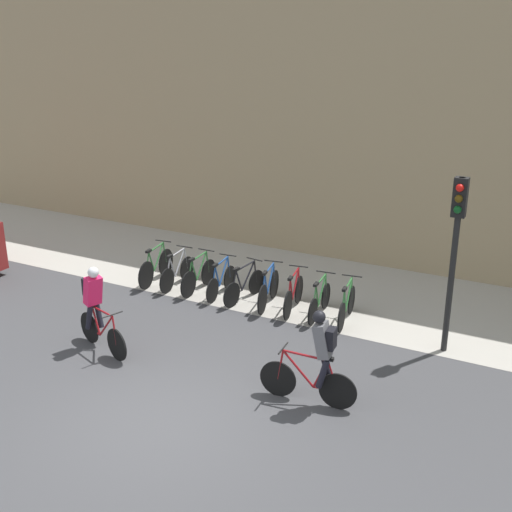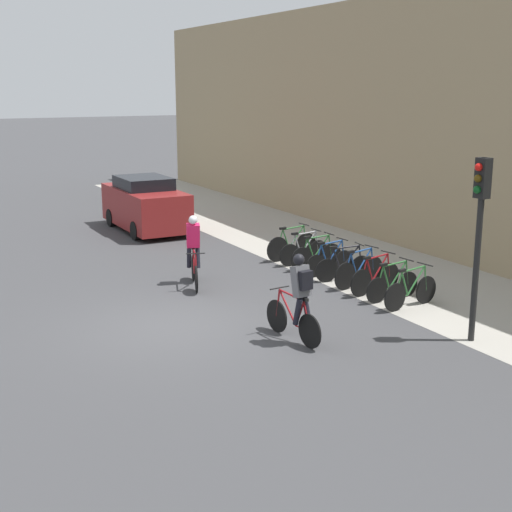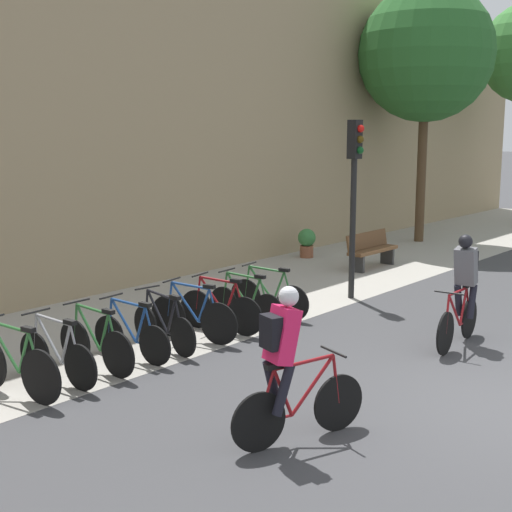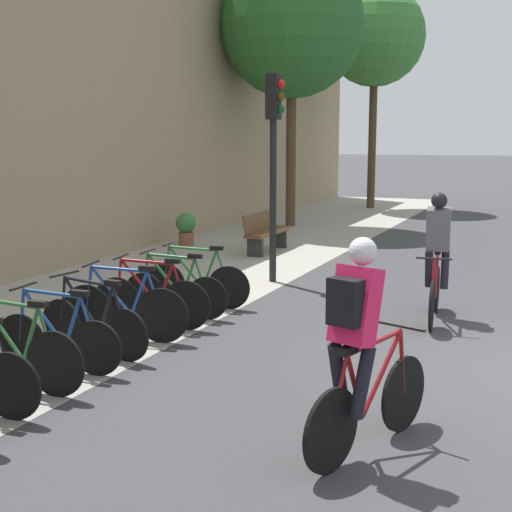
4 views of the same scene
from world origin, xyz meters
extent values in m
cube|color=#A39E93|center=(0.00, 6.75, 0.00)|extent=(44.00, 4.50, 0.01)
cylinder|color=black|center=(-2.03, 1.37, 0.33)|extent=(0.64, 0.25, 0.67)
cylinder|color=black|center=(-3.04, 1.72, 0.33)|extent=(0.64, 0.25, 0.67)
cylinder|color=maroon|center=(-2.38, 1.49, 0.61)|extent=(0.56, 0.23, 0.62)
cylinder|color=maroon|center=(-2.75, 1.62, 0.60)|extent=(0.27, 0.13, 0.58)
cylinder|color=maroon|center=(-2.49, 1.53, 0.90)|extent=(0.76, 0.29, 0.07)
cylinder|color=maroon|center=(-2.84, 1.65, 0.32)|extent=(0.41, 0.17, 0.05)
cylinder|color=maroon|center=(-2.95, 1.69, 0.61)|extent=(0.22, 0.10, 0.56)
cylinder|color=maroon|center=(-2.07, 1.38, 0.62)|extent=(0.13, 0.07, 0.59)
cylinder|color=black|center=(-2.12, 1.40, 0.95)|extent=(0.18, 0.44, 0.03)
cube|color=black|center=(-2.86, 1.65, 0.92)|extent=(0.22, 0.14, 0.06)
cube|color=#EA1E56|center=(-2.76, 1.62, 1.25)|extent=(0.41, 0.41, 0.63)
sphere|color=silver|center=(-2.69, 1.60, 1.66)|extent=(0.28, 0.28, 0.22)
cylinder|color=black|center=(-2.85, 1.53, 0.68)|extent=(0.30, 0.19, 0.56)
cylinder|color=black|center=(-2.78, 1.74, 0.68)|extent=(0.26, 0.18, 0.56)
cube|color=black|center=(-2.90, 1.67, 1.30)|extent=(0.22, 0.29, 0.36)
cylinder|color=black|center=(1.34, 1.67, 0.34)|extent=(0.67, 0.10, 0.67)
cylinder|color=black|center=(2.43, 1.77, 0.34)|extent=(0.67, 0.10, 0.67)
cylinder|color=maroon|center=(1.71, 1.71, 0.62)|extent=(0.60, 0.09, 0.62)
cylinder|color=maroon|center=(2.11, 1.74, 0.60)|extent=(0.28, 0.06, 0.58)
cylinder|color=maroon|center=(1.83, 1.72, 0.90)|extent=(0.81, 0.11, 0.07)
cylinder|color=maroon|center=(2.21, 1.75, 0.33)|extent=(0.44, 0.07, 0.05)
cylinder|color=maroon|center=(2.33, 1.76, 0.61)|extent=(0.23, 0.05, 0.56)
cylinder|color=maroon|center=(1.38, 1.68, 0.63)|extent=(0.13, 0.05, 0.59)
cylinder|color=black|center=(1.43, 1.68, 0.96)|extent=(0.07, 0.46, 0.03)
cube|color=black|center=(2.23, 1.75, 0.93)|extent=(0.21, 0.10, 0.06)
cube|color=#5B5B60|center=(2.13, 1.74, 1.26)|extent=(0.35, 0.35, 0.63)
sphere|color=black|center=(2.05, 1.74, 1.67)|extent=(0.24, 0.24, 0.22)
cylinder|color=black|center=(2.17, 1.86, 0.68)|extent=(0.28, 0.13, 0.56)
cylinder|color=black|center=(2.19, 1.64, 0.68)|extent=(0.25, 0.13, 0.56)
cube|color=black|center=(2.27, 1.76, 1.31)|extent=(0.16, 0.27, 0.36)
cylinder|color=black|center=(-3.17, 4.66, 0.32)|extent=(0.07, 0.64, 0.63)
cylinder|color=#99999E|center=(-3.18, 4.75, 0.59)|extent=(0.04, 0.21, 0.56)
cylinder|color=black|center=(-2.54, 4.67, 0.33)|extent=(0.05, 0.67, 0.67)
cylinder|color=#2D6B33|center=(-2.55, 5.30, 0.62)|extent=(0.05, 0.53, 0.62)
cylinder|color=#2D6B33|center=(-2.55, 4.95, 0.60)|extent=(0.05, 0.25, 0.58)
cylinder|color=#2D6B33|center=(-2.55, 5.20, 0.90)|extent=(0.06, 0.71, 0.07)
cylinder|color=#2D6B33|center=(-2.55, 4.86, 0.33)|extent=(0.04, 0.38, 0.05)
cylinder|color=#2D6B33|center=(-2.54, 4.76, 0.61)|extent=(0.04, 0.20, 0.56)
cube|color=black|center=(-2.54, 4.84, 0.92)|extent=(0.08, 0.20, 0.06)
cylinder|color=black|center=(-1.94, 5.62, 0.30)|extent=(0.09, 0.61, 0.61)
cylinder|color=black|center=(-1.86, 4.67, 0.30)|extent=(0.09, 0.61, 0.61)
cylinder|color=#1E478C|center=(-1.91, 5.30, 0.59)|extent=(0.08, 0.53, 0.62)
cylinder|color=#1E478C|center=(-1.89, 4.95, 0.57)|extent=(0.06, 0.25, 0.58)
cylinder|color=#1E478C|center=(-1.91, 5.20, 0.87)|extent=(0.10, 0.71, 0.07)
cylinder|color=#1E478C|center=(-1.88, 4.86, 0.30)|extent=(0.06, 0.38, 0.05)
cylinder|color=#1E478C|center=(-1.87, 4.76, 0.58)|extent=(0.05, 0.20, 0.56)
cylinder|color=#1E478C|center=(-1.94, 5.59, 0.59)|extent=(0.05, 0.11, 0.58)
cylinder|color=black|center=(-1.93, 5.55, 0.92)|extent=(0.46, 0.07, 0.03)
cube|color=black|center=(-1.88, 4.85, 0.89)|extent=(0.10, 0.21, 0.06)
cylinder|color=black|center=(-1.19, 5.65, 0.31)|extent=(0.11, 0.61, 0.61)
cylinder|color=black|center=(-1.32, 4.65, 0.31)|extent=(0.11, 0.61, 0.61)
cylinder|color=black|center=(-1.23, 5.31, 0.59)|extent=(0.11, 0.55, 0.62)
cylinder|color=black|center=(-1.28, 4.94, 0.57)|extent=(0.07, 0.26, 0.58)
cylinder|color=black|center=(-1.25, 5.20, 0.87)|extent=(0.13, 0.74, 0.07)
cylinder|color=black|center=(-1.29, 4.85, 0.30)|extent=(0.08, 0.40, 0.05)
cylinder|color=black|center=(-1.31, 4.74, 0.58)|extent=(0.06, 0.21, 0.56)
cylinder|color=black|center=(-1.19, 5.61, 0.60)|extent=(0.05, 0.12, 0.58)
cylinder|color=black|center=(-1.20, 5.57, 0.93)|extent=(0.46, 0.09, 0.03)
cube|color=black|center=(-1.29, 4.83, 0.90)|extent=(0.10, 0.21, 0.06)
cylinder|color=black|center=(-0.69, 5.64, 0.35)|extent=(0.16, 0.69, 0.69)
cylinder|color=black|center=(-0.51, 4.66, 0.35)|extent=(0.16, 0.69, 0.69)
cylinder|color=#1E478C|center=(-0.63, 5.31, 0.63)|extent=(0.14, 0.55, 0.62)
cylinder|color=#1E478C|center=(-0.57, 4.94, 0.61)|extent=(0.09, 0.26, 0.58)
cylinder|color=#1E478C|center=(-0.61, 5.20, 0.91)|extent=(0.17, 0.74, 0.07)
cylinder|color=#1E478C|center=(-0.55, 4.85, 0.34)|extent=(0.10, 0.40, 0.05)
cylinder|color=#1E478C|center=(-0.53, 4.75, 0.62)|extent=(0.07, 0.21, 0.56)
cylinder|color=#1E478C|center=(-0.69, 5.60, 0.64)|extent=(0.06, 0.12, 0.58)
cylinder|color=black|center=(-0.68, 5.56, 0.97)|extent=(0.46, 0.11, 0.03)
cube|color=black|center=(-0.55, 4.84, 0.94)|extent=(0.11, 0.21, 0.06)
cylinder|color=black|center=(-0.04, 5.63, 0.34)|extent=(0.15, 0.67, 0.67)
cylinder|color=black|center=(0.13, 4.67, 0.34)|extent=(0.15, 0.67, 0.67)
cylinder|color=maroon|center=(0.02, 5.30, 0.62)|extent=(0.13, 0.54, 0.62)
cylinder|color=maroon|center=(0.08, 4.95, 0.60)|extent=(0.08, 0.26, 0.58)
cylinder|color=maroon|center=(0.04, 5.20, 0.90)|extent=(0.16, 0.73, 0.07)
cylinder|color=maroon|center=(0.09, 4.86, 0.33)|extent=(0.10, 0.39, 0.05)
cylinder|color=maroon|center=(0.11, 4.75, 0.61)|extent=(0.07, 0.21, 0.56)
cylinder|color=maroon|center=(-0.03, 5.59, 0.63)|extent=(0.05, 0.12, 0.58)
cylinder|color=black|center=(-0.02, 5.56, 0.96)|extent=(0.46, 0.10, 0.03)
cube|color=black|center=(0.10, 4.84, 0.93)|extent=(0.11, 0.21, 0.06)
cylinder|color=black|center=(0.65, 5.64, 0.31)|extent=(0.09, 0.61, 0.61)
cylinder|color=black|center=(0.74, 4.66, 0.31)|extent=(0.09, 0.61, 0.61)
cylinder|color=#2D6B33|center=(0.68, 5.31, 0.59)|extent=(0.09, 0.54, 0.62)
cylinder|color=#2D6B33|center=(0.71, 4.94, 0.57)|extent=(0.06, 0.26, 0.58)
cylinder|color=#2D6B33|center=(0.69, 5.20, 0.87)|extent=(0.10, 0.73, 0.07)
cylinder|color=#2D6B33|center=(0.72, 4.86, 0.30)|extent=(0.07, 0.39, 0.05)
cylinder|color=#2D6B33|center=(0.73, 4.75, 0.58)|extent=(0.05, 0.21, 0.56)
cylinder|color=#2D6B33|center=(0.66, 5.60, 0.60)|extent=(0.05, 0.12, 0.58)
cylinder|color=black|center=(0.66, 5.56, 0.93)|extent=(0.46, 0.07, 0.03)
cube|color=black|center=(0.72, 4.84, 0.90)|extent=(0.10, 0.21, 0.06)
cylinder|color=black|center=(1.28, 5.65, 0.32)|extent=(0.12, 0.65, 0.65)
cylinder|color=black|center=(1.41, 4.65, 0.32)|extent=(0.12, 0.65, 0.65)
cylinder|color=#2D6B33|center=(1.32, 5.31, 0.61)|extent=(0.11, 0.56, 0.62)
cylinder|color=#2D6B33|center=(1.37, 4.94, 0.59)|extent=(0.07, 0.26, 0.58)
cylinder|color=#2D6B33|center=(1.34, 5.20, 0.89)|extent=(0.14, 0.75, 0.07)
cylinder|color=#2D6B33|center=(1.38, 4.85, 0.32)|extent=(0.09, 0.41, 0.05)
cylinder|color=#2D6B33|center=(1.40, 4.74, 0.60)|extent=(0.06, 0.22, 0.56)
cylinder|color=#2D6B33|center=(1.28, 5.61, 0.61)|extent=(0.05, 0.12, 0.58)
cylinder|color=black|center=(1.29, 5.57, 0.94)|extent=(0.46, 0.09, 0.03)
cube|color=black|center=(1.39, 4.83, 0.91)|extent=(0.11, 0.21, 0.06)
cylinder|color=black|center=(3.58, 4.80, 1.79)|extent=(0.12, 0.12, 3.59)
cube|color=black|center=(3.58, 4.80, 3.21)|extent=(0.26, 0.20, 0.76)
sphere|color=red|center=(3.58, 4.67, 3.42)|extent=(0.15, 0.15, 0.15)
sphere|color=#4C380A|center=(3.58, 4.67, 3.21)|extent=(0.15, 0.15, 0.15)
sphere|color=#0C4719|center=(3.58, 4.67, 3.00)|extent=(0.15, 0.15, 0.15)
cube|color=brown|center=(6.61, 6.11, 0.45)|extent=(1.77, 0.40, 0.08)
cube|color=brown|center=(6.61, 6.29, 0.69)|extent=(1.77, 0.12, 0.40)
cube|color=#2D2D2D|center=(5.90, 6.11, 0.23)|extent=(0.08, 0.36, 0.45)
cube|color=#2D2D2D|center=(7.32, 6.11, 0.23)|extent=(0.08, 0.36, 0.45)
cylinder|color=#4C3823|center=(11.27, 7.28, 2.15)|extent=(0.28, 0.28, 4.30)
sphere|color=#286028|center=(11.27, 7.28, 5.60)|extent=(4.00, 4.00, 4.00)
cylinder|color=#4C3823|center=(17.57, 6.47, 2.46)|extent=(0.28, 0.28, 4.92)
sphere|color=#3D7F38|center=(17.57, 6.47, 6.06)|extent=(3.53, 3.53, 3.53)
cylinder|color=brown|center=(6.76, 8.25, 0.16)|extent=(0.36, 0.36, 0.32)
sphere|color=#387A3D|center=(6.76, 8.25, 0.54)|extent=(0.48, 0.48, 0.48)
camera|label=1|loc=(5.65, -7.33, 6.16)|focal=45.00mm
camera|label=2|loc=(13.24, -5.20, 4.89)|focal=50.00mm
camera|label=3|loc=(-8.52, -2.88, 3.41)|focal=50.00mm
camera|label=4|loc=(-7.95, 0.27, 2.52)|focal=50.00mm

